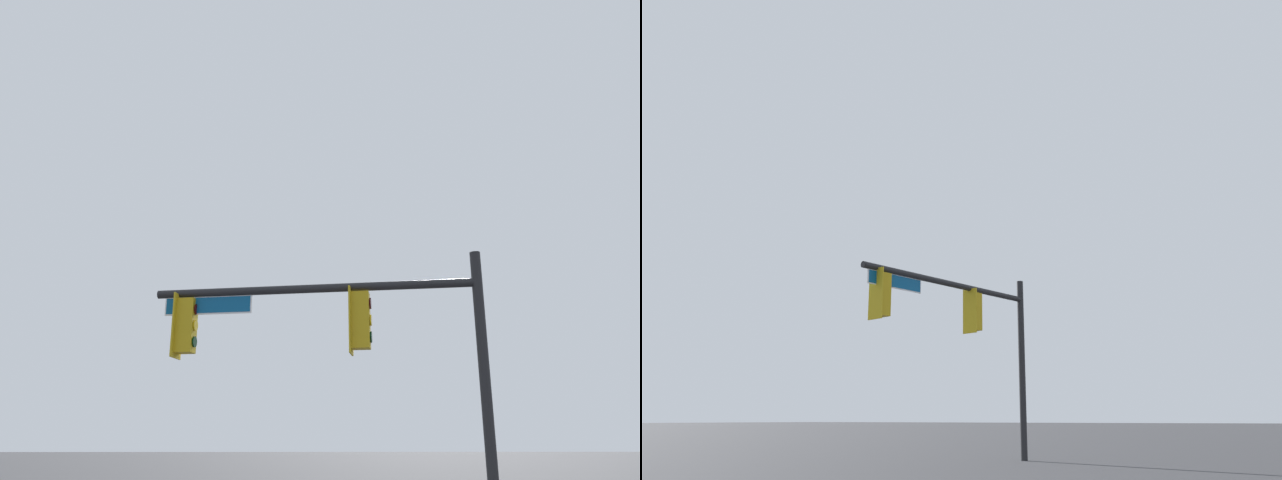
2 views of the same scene
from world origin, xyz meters
TOP-DOWN VIEW (x-y plane):
  - signal_pole_near at (-5.91, -7.82)m, footprint 6.46×1.54m

SIDE VIEW (x-z plane):
  - signal_pole_near at x=-5.91m, z-range 1.22..6.74m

